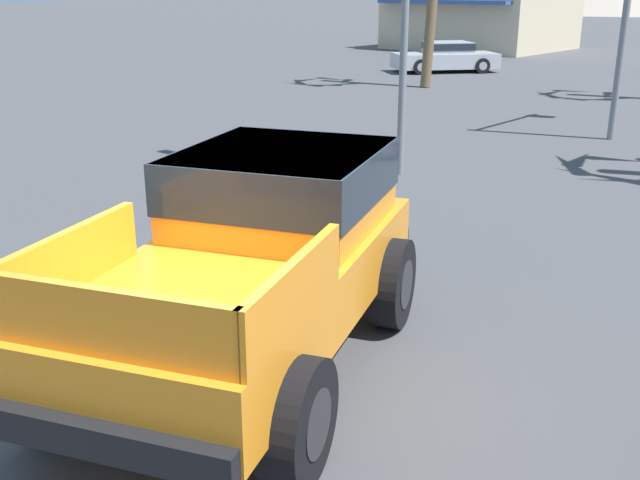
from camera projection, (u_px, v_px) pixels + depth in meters
name	position (u px, v px, depth m)	size (l,w,h in m)	color
ground_plane	(210.00, 382.00, 6.83)	(320.00, 320.00, 0.00)	#424244
orange_pickup_truck	(261.00, 249.00, 7.01)	(3.58, 5.11, 1.93)	orange
parked_car_silver	(446.00, 57.00, 31.12)	(4.02, 4.43, 1.23)	#B7BABF
storefront_building	(481.00, 15.00, 42.27)	(8.68, 8.36, 3.63)	beige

